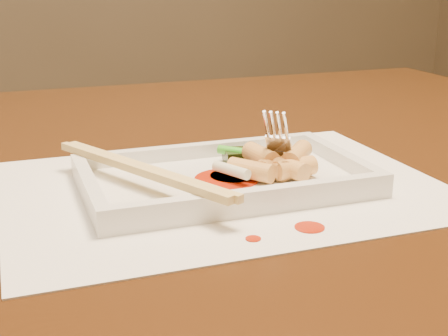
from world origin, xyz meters
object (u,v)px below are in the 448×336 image
object	(u,v)px
table	(111,248)
plate_base	(224,182)
chopstick_a	(137,170)
fork	(286,91)
placemat	(224,187)

from	to	relation	value
table	plate_base	bearing A→B (deg)	-53.62
chopstick_a	fork	distance (m)	0.16
chopstick_a	fork	world-z (taller)	fork
table	chopstick_a	xyz separation A→B (m)	(0.01, -0.12, 0.13)
plate_base	fork	size ratio (longest dim) A/B	1.86
placemat	fork	distance (m)	0.11
table	chopstick_a	distance (m)	0.18
table	plate_base	size ratio (longest dim) A/B	5.38
plate_base	chopstick_a	bearing A→B (deg)	180.00
placemat	plate_base	distance (m)	0.00
chopstick_a	table	bearing A→B (deg)	93.59
fork	chopstick_a	bearing A→B (deg)	-173.25
plate_base	chopstick_a	xyz separation A→B (m)	(-0.08, 0.00, 0.02)
placemat	chopstick_a	distance (m)	0.09
chopstick_a	plate_base	bearing A→B (deg)	0.00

